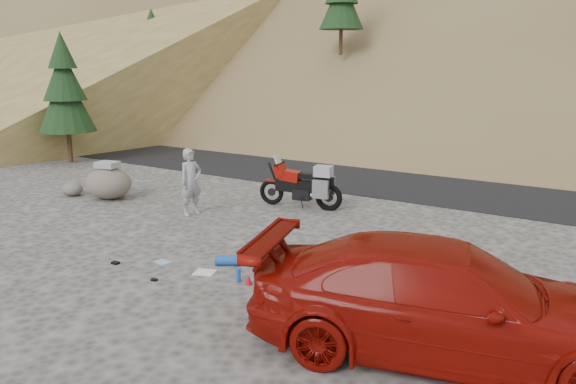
{
  "coord_description": "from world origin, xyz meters",
  "views": [
    {
      "loc": [
        8.21,
        -9.31,
        3.93
      ],
      "look_at": [
        1.42,
        1.21,
        1.0
      ],
      "focal_mm": 35.0,
      "sensor_mm": 36.0,
      "label": 1
    }
  ],
  "objects_px": {
    "motorcycle": "(304,186)",
    "man": "(192,214)",
    "boulder": "(109,182)",
    "red_car": "(441,353)"
  },
  "relations": [
    {
      "from": "man",
      "to": "red_car",
      "type": "xyz_separation_m",
      "value": [
        7.79,
        -3.51,
        0.0
      ]
    },
    {
      "from": "motorcycle",
      "to": "red_car",
      "type": "distance_m",
      "value": 8.07
    },
    {
      "from": "red_car",
      "to": "boulder",
      "type": "relative_size",
      "value": 3.72
    },
    {
      "from": "man",
      "to": "boulder",
      "type": "distance_m",
      "value": 3.27
    },
    {
      "from": "red_car",
      "to": "boulder",
      "type": "distance_m",
      "value": 11.58
    },
    {
      "from": "boulder",
      "to": "motorcycle",
      "type": "bearing_deg",
      "value": 22.17
    },
    {
      "from": "motorcycle",
      "to": "man",
      "type": "distance_m",
      "value": 3.09
    },
    {
      "from": "man",
      "to": "red_car",
      "type": "distance_m",
      "value": 8.55
    },
    {
      "from": "red_car",
      "to": "boulder",
      "type": "height_order",
      "value": "boulder"
    },
    {
      "from": "motorcycle",
      "to": "man",
      "type": "bearing_deg",
      "value": -144.43
    }
  ]
}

